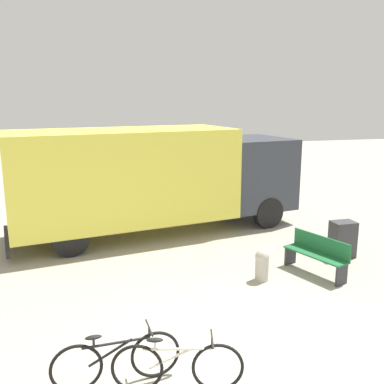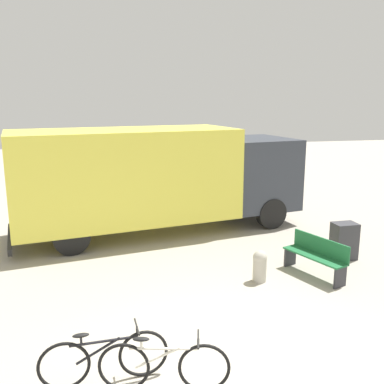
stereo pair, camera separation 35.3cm
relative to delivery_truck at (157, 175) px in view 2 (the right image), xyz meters
name	(u,v)px [view 2 (the right image)]	position (x,y,z in m)	size (l,w,h in m)	color
ground_plane	(234,372)	(0.05, -6.89, -1.65)	(60.00, 60.00, 0.00)	#A8A091
delivery_truck	(157,175)	(0.00, 0.00, 0.00)	(8.59, 3.73, 2.98)	#EAE04C
park_bench	(316,255)	(2.89, -4.04, -1.19)	(0.88, 1.56, 0.85)	#1E6638
bicycle_near	(104,358)	(-1.75, -6.70, -1.28)	(1.75, 0.44, 0.78)	black
bicycle_middle	(164,366)	(-0.99, -7.06, -1.28)	(1.71, 0.56, 0.78)	black
bollard_near_bench	(260,265)	(1.56, -4.06, -1.28)	(0.30, 0.30, 0.68)	#B2AD9E
utility_box	(344,241)	(4.04, -3.28, -1.21)	(0.56, 0.42, 0.89)	#38383D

